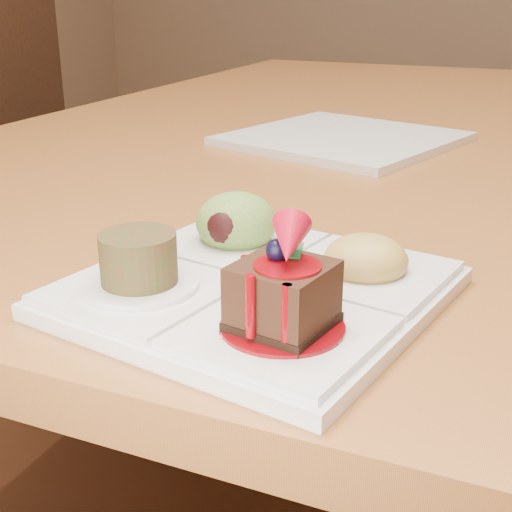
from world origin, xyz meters
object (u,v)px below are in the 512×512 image
at_px(second_plate, 343,139).
at_px(sampler_plate, 257,274).
at_px(dining_table, 340,157).
at_px(chair_left, 75,153).

bearing_deg(second_plate, sampler_plate, -79.54).
bearing_deg(sampler_plate, dining_table, 112.53).
xyz_separation_m(dining_table, chair_left, (-0.73, 0.20, -0.10)).
bearing_deg(dining_table, sampler_plate, -77.69).
bearing_deg(chair_left, sampler_plate, 22.58).
bearing_deg(chair_left, second_plate, 42.99).
relative_size(dining_table, sampler_plate, 6.33).
distance_m(chair_left, sampler_plate, 1.32).
distance_m(dining_table, sampler_plate, 0.77).
xyz_separation_m(chair_left, second_plate, (0.79, -0.39, 0.17)).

